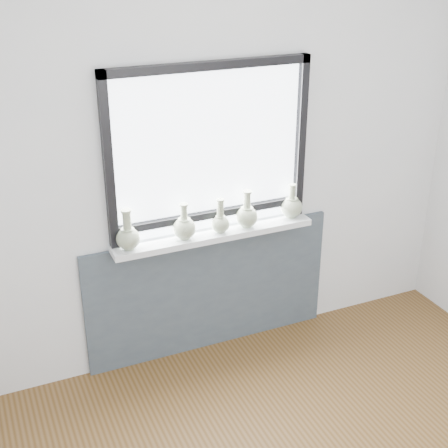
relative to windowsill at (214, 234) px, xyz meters
name	(u,v)px	position (x,y,z in m)	size (l,w,h in m)	color
back_wall	(207,167)	(0.00, 0.10, 0.42)	(3.60, 0.02, 2.60)	silver
apron_panel	(210,291)	(0.00, 0.07, -0.45)	(1.70, 0.03, 0.86)	#414E58
windowsill	(214,234)	(0.00, 0.00, 0.00)	(1.32, 0.18, 0.04)	white
window	(209,146)	(0.00, 0.06, 0.56)	(1.30, 0.06, 1.05)	black
vase_a	(128,236)	(-0.56, -0.02, 0.10)	(0.14, 0.14, 0.25)	#9FAD8B
vase_b	(184,227)	(-0.20, -0.01, 0.10)	(0.14, 0.14, 0.23)	#9FAD8B
vase_c	(220,222)	(0.04, -0.02, 0.09)	(0.12, 0.12, 0.22)	#9FAD8B
vase_d	(247,215)	(0.23, -0.01, 0.10)	(0.14, 0.14, 0.24)	#9FAD8B
vase_e	(291,206)	(0.56, 0.01, 0.10)	(0.15, 0.15, 0.23)	#9FAD8B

